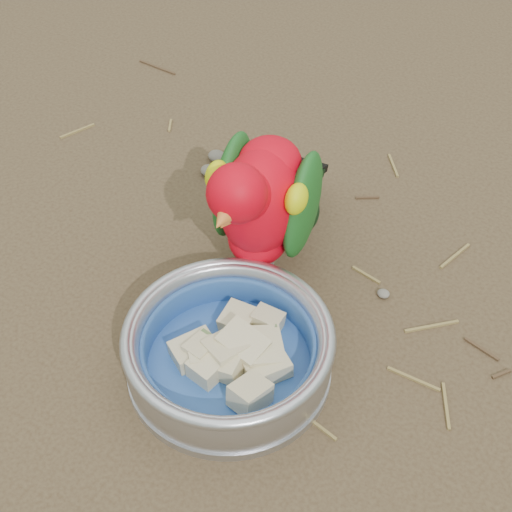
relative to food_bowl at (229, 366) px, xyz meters
The scene contains 6 objects.
ground 0.05m from the food_bowl, 45.14° to the right, with size 60.00×60.00×0.00m, color #4B3A26.
food_bowl is the anchor object (origin of this frame).
bowl_wall 0.03m from the food_bowl, ahead, with size 0.21×0.21×0.04m, color #B2B2BA, non-canonical shape.
fruit_wedges 0.02m from the food_bowl, 135.00° to the left, with size 0.12×0.12×0.03m, color beige, non-canonical shape.
lory_parrot 0.16m from the food_bowl, 109.33° to the left, with size 0.11×0.23×0.19m, color red, non-canonical shape.
ground_debris 0.02m from the food_bowl, 116.99° to the left, with size 0.90×0.80×0.01m, color olive, non-canonical shape.
Camera 1 is at (0.24, -0.35, 0.65)m, focal length 55.00 mm.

